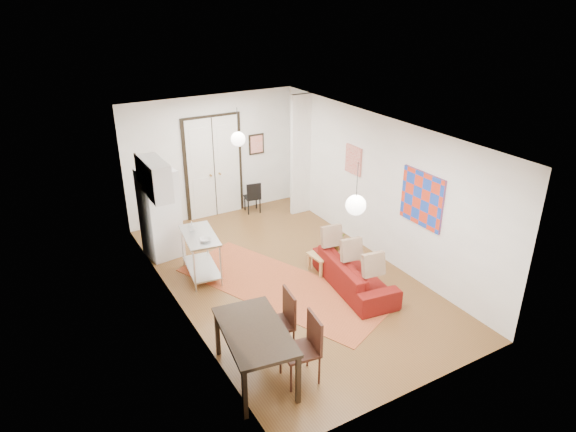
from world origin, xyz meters
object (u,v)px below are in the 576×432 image
coffee_table (331,254)px  dining_chair_near (272,316)px  sofa (354,273)px  dining_chair_far (296,341)px  black_side_chair (251,194)px  fridge (160,213)px  kitchen_counter (201,250)px  dining_table (255,335)px

coffee_table → dining_chair_near: bearing=-143.9°
sofa → dining_chair_far: size_ratio=1.98×
dining_chair_far → black_side_chair: (2.06, 5.62, -0.13)m
sofa → coffee_table: (0.01, 0.79, 0.04)m
dining_chair_far → fridge: bearing=-165.2°
kitchen_counter → black_side_chair: bearing=54.6°
dining_chair_near → dining_chair_far: (0.00, -0.70, 0.00)m
dining_chair_far → black_side_chair: bearing=168.1°
dining_table → dining_chair_near: 0.70m
dining_table → black_side_chair: size_ratio=2.01×
coffee_table → kitchen_counter: size_ratio=0.73×
sofa → dining_chair_near: bearing=118.0°
dining_table → dining_chair_near: size_ratio=1.56×
dining_chair_far → coffee_table: bearing=144.7°
coffee_table → dining_chair_near: 2.67m
dining_chair_near → kitchen_counter: bearing=-168.6°
dining_table → dining_chair_far: dining_chair_far is taller
sofa → black_side_chair: 4.15m
sofa → dining_chair_near: (-2.14, -0.78, 0.29)m
coffee_table → dining_table: size_ratio=0.56×
dining_chair_far → black_side_chair: 5.99m
kitchen_counter → dining_chair_near: bearing=-78.8°
coffee_table → dining_chair_far: (-2.15, -2.27, 0.26)m
dining_table → fridge: bearing=90.0°
coffee_table → black_side_chair: (-0.09, 3.36, 0.13)m
sofa → dining_table: 2.96m
dining_chair_near → sofa: bearing=118.2°
dining_chair_near → black_side_chair: bearing=165.5°
coffee_table → fridge: fridge is taller
fridge → dining_table: fridge is taller
kitchen_counter → fridge: (-0.38, 1.20, 0.37)m
black_side_chair → coffee_table: bearing=100.2°
sofa → black_side_chair: bearing=9.0°
sofa → coffee_table: bearing=7.2°
sofa → dining_chair_far: 2.62m
dining_table → coffee_table: bearing=37.1°
sofa → dining_chair_near: size_ratio=1.98×
coffee_table → dining_chair_far: bearing=-133.5°
dining_chair_near → black_side_chair: (2.06, 4.92, -0.13)m
dining_chair_far → black_side_chair: size_ratio=1.28×
fridge → dining_table: 4.25m
coffee_table → dining_chair_near: size_ratio=0.87×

